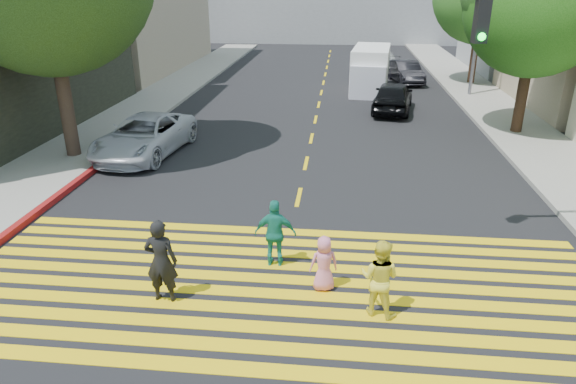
% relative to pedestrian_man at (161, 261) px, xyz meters
% --- Properties ---
extents(ground, '(120.00, 120.00, 0.00)m').
position_rel_pedestrian_man_xyz_m(ground, '(2.20, -0.59, -0.86)').
color(ground, black).
extents(sidewalk_left, '(3.00, 40.00, 0.15)m').
position_rel_pedestrian_man_xyz_m(sidewalk_left, '(-6.30, 21.41, -0.79)').
color(sidewalk_left, gray).
rests_on(sidewalk_left, ground).
extents(sidewalk_right, '(3.00, 60.00, 0.15)m').
position_rel_pedestrian_man_xyz_m(sidewalk_right, '(10.70, 14.41, -0.79)').
color(sidewalk_right, gray).
rests_on(sidewalk_right, ground).
extents(curb_red, '(0.20, 8.00, 0.16)m').
position_rel_pedestrian_man_xyz_m(curb_red, '(-4.70, 5.41, -0.78)').
color(curb_red, maroon).
rests_on(curb_red, ground).
extents(crosswalk, '(13.40, 5.30, 0.01)m').
position_rel_pedestrian_man_xyz_m(crosswalk, '(2.20, 0.69, -0.86)').
color(crosswalk, yellow).
rests_on(crosswalk, ground).
extents(lane_line, '(0.12, 34.40, 0.01)m').
position_rel_pedestrian_man_xyz_m(lane_line, '(2.20, 21.91, -0.86)').
color(lane_line, yellow).
rests_on(lane_line, ground).
extents(pedestrian_man, '(0.63, 0.42, 1.73)m').
position_rel_pedestrian_man_xyz_m(pedestrian_man, '(0.00, 0.00, 0.00)').
color(pedestrian_man, black).
rests_on(pedestrian_man, ground).
extents(pedestrian_woman, '(0.90, 0.81, 1.54)m').
position_rel_pedestrian_man_xyz_m(pedestrian_woman, '(4.15, -0.01, -0.10)').
color(pedestrian_woman, yellow).
rests_on(pedestrian_woman, ground).
extents(pedestrian_child, '(0.65, 0.50, 1.18)m').
position_rel_pedestrian_man_xyz_m(pedestrian_child, '(3.10, 0.71, -0.28)').
color(pedestrian_child, pink).
rests_on(pedestrian_child, ground).
extents(pedestrian_extra, '(0.91, 0.40, 1.54)m').
position_rel_pedestrian_man_xyz_m(pedestrian_extra, '(2.01, 1.56, -0.09)').
color(pedestrian_extra, '#1C8572').
rests_on(pedestrian_extra, ground).
extents(white_sedan, '(2.82, 5.18, 1.38)m').
position_rel_pedestrian_man_xyz_m(white_sedan, '(-3.63, 8.78, -0.18)').
color(white_sedan, silver).
rests_on(white_sedan, ground).
extents(dark_car_near, '(2.39, 4.51, 1.46)m').
position_rel_pedestrian_man_xyz_m(dark_car_near, '(5.75, 16.29, -0.13)').
color(dark_car_near, black).
rests_on(dark_car_near, ground).
extents(silver_car, '(2.58, 5.19, 1.45)m').
position_rel_pedestrian_man_xyz_m(silver_car, '(5.83, 27.95, -0.14)').
color(silver_car, '#B9B9B9').
rests_on(silver_car, ground).
extents(dark_car_parked, '(2.04, 4.17, 1.32)m').
position_rel_pedestrian_man_xyz_m(dark_car_parked, '(7.17, 23.91, -0.21)').
color(dark_car_parked, black).
rests_on(dark_car_parked, ground).
extents(white_van, '(2.41, 5.25, 2.40)m').
position_rel_pedestrian_man_xyz_m(white_van, '(4.87, 21.05, 0.27)').
color(white_van, white).
rests_on(white_van, ground).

